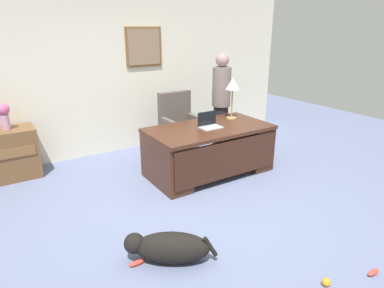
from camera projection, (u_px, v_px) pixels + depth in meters
The scene contains 12 objects.
ground_plane at pixel (204, 207), 4.23m from camera, with size 12.00×12.00×0.00m, color slate.
back_wall at pixel (121, 74), 5.85m from camera, with size 7.00×0.16×2.70m.
desk at pixel (210, 149), 5.07m from camera, with size 1.84×0.99×0.73m.
armchair at pixel (179, 127), 5.85m from camera, with size 0.60×0.59×1.08m.
person_standing at pixel (221, 102), 5.87m from camera, with size 0.32×0.32×1.72m.
dog_lying at pixel (168, 247), 3.22m from camera, with size 0.79×0.66×0.30m.
laptop at pixel (209, 124), 4.96m from camera, with size 0.32×0.22×0.22m.
desk_lamp at pixel (233, 86), 5.25m from camera, with size 0.22×0.22×0.66m.
vase_with_flowers at pixel (4, 114), 4.74m from camera, with size 0.17×0.17×0.38m.
dog_toy_ball at pixel (326, 282), 2.94m from camera, with size 0.08×0.08×0.08m, color orange.
dog_toy_bone at pixel (137, 263), 3.20m from camera, with size 0.16×0.05×0.05m, color #E53F33.
dog_toy_plush at pixel (373, 272), 3.08m from camera, with size 0.14×0.05×0.05m, color #E53F33.
Camera 1 is at (-2.12, -3.07, 2.16)m, focal length 31.47 mm.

